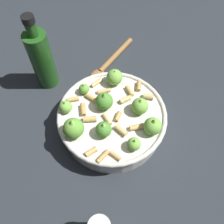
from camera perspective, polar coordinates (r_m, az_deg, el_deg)
ground_plane at (r=0.62m, az=0.00°, el=-3.39°), size 2.40×2.40×0.00m
cooking_pan at (r=0.59m, az=-0.08°, el=-1.56°), size 0.26×0.26×0.12m
olive_oil_bottle at (r=0.67m, az=-16.30°, el=12.00°), size 0.06×0.06×0.22m
wooden_spoon at (r=0.75m, az=-0.57°, el=11.80°), size 0.21×0.04×0.02m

